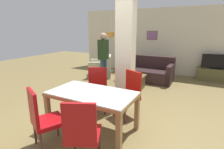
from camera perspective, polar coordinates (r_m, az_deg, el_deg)
name	(u,v)px	position (r m, az deg, el deg)	size (l,w,h in m)	color
ground_plane	(93,129)	(3.54, -6.21, -17.29)	(18.00, 18.00, 0.00)	olive
back_wall	(159,42)	(7.74, 15.20, 10.35)	(7.20, 0.09, 2.70)	beige
divider_pillar	(126,51)	(4.27, 4.44, 7.66)	(0.41, 0.32, 2.70)	beige
dining_table	(92,100)	(3.26, -6.50, -8.37)	(1.57, 0.88, 0.76)	olive
dining_chair_near_left	(43,117)	(3.00, -21.68, -12.77)	(0.62, 0.62, 1.00)	#9C0C11
dining_chair_far_right	(129,93)	(3.80, 5.58, -5.91)	(0.61, 0.61, 1.00)	#A3110C
dining_chair_near_right	(82,131)	(2.50, -9.74, -17.74)	(0.61, 0.61, 1.00)	#A21115
dining_chair_far_left	(97,88)	(4.10, -4.82, -4.32)	(0.62, 0.62, 1.00)	maroon
sofa	(147,72)	(6.66, 11.22, 0.73)	(1.89, 0.93, 0.88)	#2F1D1F
armchair	(101,69)	(7.06, -3.49, 1.76)	(1.14, 1.15, 0.85)	#C1BA98
coffee_table	(133,81)	(5.72, 6.87, -2.11)	(0.76, 0.51, 0.44)	brown
bottle	(129,72)	(5.69, 5.70, 0.96)	(0.06, 0.06, 0.22)	#B2B7BC
tv_stand	(215,75)	(7.45, 30.53, -0.10)	(1.24, 0.40, 0.46)	brown
tv_screen	(217,62)	(7.35, 31.02, 3.57)	(0.99, 0.28, 0.53)	black
floor_lamp	(111,39)	(7.76, -0.41, 11.65)	(0.31, 0.31, 1.74)	#B7B7BC
standing_person	(103,54)	(6.06, -2.83, 6.55)	(0.23, 0.39, 1.74)	navy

